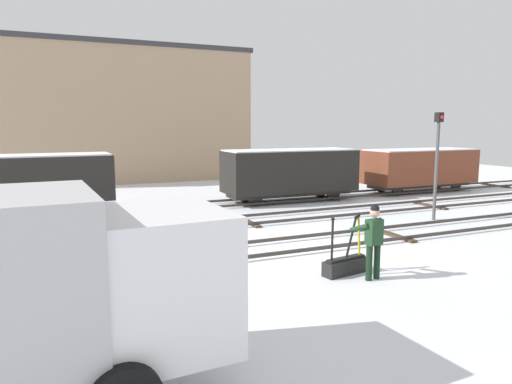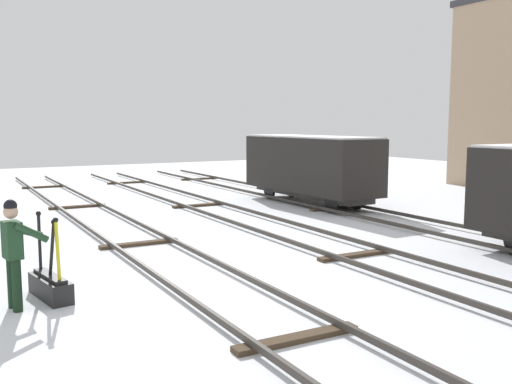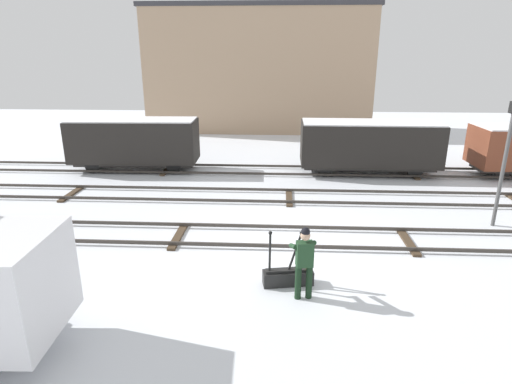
% 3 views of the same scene
% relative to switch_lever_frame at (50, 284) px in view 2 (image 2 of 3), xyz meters
% --- Properties ---
extents(ground_plane, '(60.00, 60.00, 0.00)m').
position_rel_switch_lever_frame_xyz_m(ground_plane, '(0.15, 2.63, -0.25)').
color(ground_plane, silver).
extents(track_main_line, '(44.00, 1.94, 0.18)m').
position_rel_switch_lever_frame_xyz_m(track_main_line, '(0.15, 2.63, -0.14)').
color(track_main_line, '#38332D').
rests_on(track_main_line, ground_plane).
extents(track_siding_near, '(44.00, 1.94, 0.18)m').
position_rel_switch_lever_frame_xyz_m(track_siding_near, '(0.15, 6.49, -0.14)').
color(track_siding_near, '#38332D').
rests_on(track_siding_near, ground_plane).
extents(track_siding_far, '(44.00, 1.94, 0.18)m').
position_rel_switch_lever_frame_xyz_m(track_siding_far, '(0.15, 10.31, -0.13)').
color(track_siding_far, '#38332D').
rests_on(track_siding_far, ground_plane).
extents(switch_lever_frame, '(1.28, 0.57, 1.45)m').
position_rel_switch_lever_frame_xyz_m(switch_lever_frame, '(0.00, 0.00, 0.00)').
color(switch_lever_frame, black).
rests_on(switch_lever_frame, ground_plane).
extents(rail_worker, '(0.62, 0.70, 1.79)m').
position_rel_switch_lever_frame_xyz_m(rail_worker, '(0.34, -0.57, 0.77)').
color(rail_worker, black).
rests_on(rail_worker, ground_plane).
extents(freight_car_near_switch, '(6.06, 2.14, 2.50)m').
position_rel_switch_lever_frame_xyz_m(freight_car_near_switch, '(-7.23, 10.31, 1.18)').
color(freight_car_near_switch, '#2D2B28').
rests_on(freight_car_near_switch, ground_plane).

